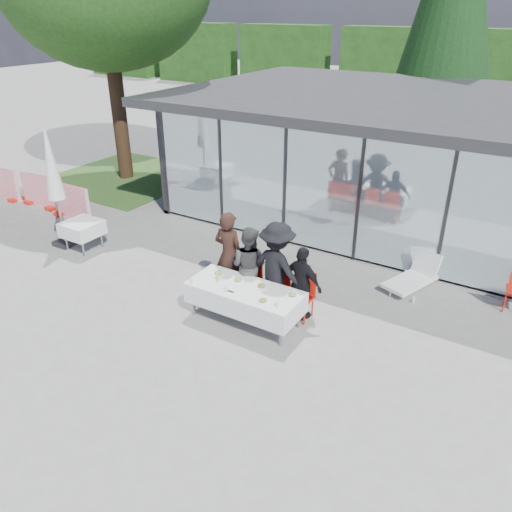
# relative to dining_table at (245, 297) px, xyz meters

# --- Properties ---
(ground) EXTENTS (90.00, 90.00, 0.00)m
(ground) POSITION_rel_dining_table_xyz_m (-0.17, -0.45, -0.54)
(ground) COLOR gray
(ground) RESTS_ON ground
(pavilion) EXTENTS (14.80, 8.80, 3.44)m
(pavilion) POSITION_rel_dining_table_xyz_m (1.84, 7.72, 1.61)
(pavilion) COLOR gray
(pavilion) RESTS_ON ground
(treeline) EXTENTS (62.50, 2.00, 4.40)m
(treeline) POSITION_rel_dining_table_xyz_m (-2.17, 27.55, 1.66)
(treeline) COLOR #183B12
(treeline) RESTS_ON ground
(dining_table) EXTENTS (2.26, 0.96, 0.75)m
(dining_table) POSITION_rel_dining_table_xyz_m (0.00, 0.00, 0.00)
(dining_table) COLOR white
(dining_table) RESTS_ON ground
(diner_a) EXTENTS (0.71, 0.71, 1.91)m
(diner_a) POSITION_rel_dining_table_xyz_m (-0.82, 0.68, 0.42)
(diner_a) COLOR #321C16
(diner_a) RESTS_ON ground
(diner_chair_a) EXTENTS (0.44, 0.44, 0.97)m
(diner_chair_a) POSITION_rel_dining_table_xyz_m (-0.82, 0.75, -0.00)
(diner_chair_a) COLOR red
(diner_chair_a) RESTS_ON ground
(diner_b) EXTENTS (0.87, 0.87, 1.68)m
(diner_b) POSITION_rel_dining_table_xyz_m (-0.34, 0.68, 0.30)
(diner_b) COLOR #444444
(diner_b) RESTS_ON ground
(diner_chair_b) EXTENTS (0.44, 0.44, 0.97)m
(diner_chair_b) POSITION_rel_dining_table_xyz_m (-0.34, 0.75, -0.00)
(diner_chair_b) COLOR red
(diner_chair_b) RESTS_ON ground
(diner_c) EXTENTS (1.44, 1.44, 1.92)m
(diner_c) POSITION_rel_dining_table_xyz_m (0.32, 0.68, 0.42)
(diner_c) COLOR black
(diner_c) RESTS_ON ground
(diner_chair_c) EXTENTS (0.44, 0.44, 0.97)m
(diner_chair_c) POSITION_rel_dining_table_xyz_m (0.32, 0.75, -0.00)
(diner_chair_c) COLOR red
(diner_chair_c) RESTS_ON ground
(diner_d) EXTENTS (1.05, 1.05, 1.54)m
(diner_d) POSITION_rel_dining_table_xyz_m (0.88, 0.68, 0.23)
(diner_d) COLOR black
(diner_d) RESTS_ON ground
(diner_chair_d) EXTENTS (0.44, 0.44, 0.97)m
(diner_chair_d) POSITION_rel_dining_table_xyz_m (0.88, 0.75, -0.00)
(diner_chair_d) COLOR red
(diner_chair_d) RESTS_ON ground
(plate_a) EXTENTS (0.25, 0.25, 0.07)m
(plate_a) POSITION_rel_dining_table_xyz_m (-0.74, 0.17, 0.24)
(plate_a) COLOR white
(plate_a) RESTS_ON dining_table
(plate_b) EXTENTS (0.25, 0.25, 0.07)m
(plate_b) POSITION_rel_dining_table_xyz_m (-0.24, 0.14, 0.24)
(plate_b) COLOR white
(plate_b) RESTS_ON dining_table
(plate_c) EXTENTS (0.25, 0.25, 0.07)m
(plate_c) POSITION_rel_dining_table_xyz_m (0.27, 0.18, 0.24)
(plate_c) COLOR white
(plate_c) RESTS_ON dining_table
(plate_d) EXTENTS (0.25, 0.25, 0.07)m
(plate_d) POSITION_rel_dining_table_xyz_m (0.93, 0.20, 0.24)
(plate_d) COLOR white
(plate_d) RESTS_ON dining_table
(plate_extra) EXTENTS (0.25, 0.25, 0.07)m
(plate_extra) POSITION_rel_dining_table_xyz_m (0.56, -0.26, 0.24)
(plate_extra) COLOR white
(plate_extra) RESTS_ON dining_table
(juice_bottle) EXTENTS (0.06, 0.06, 0.15)m
(juice_bottle) POSITION_rel_dining_table_xyz_m (-0.60, -0.04, 0.29)
(juice_bottle) COLOR #92BE4F
(juice_bottle) RESTS_ON dining_table
(drinking_glasses) EXTENTS (1.92, 0.18, 0.10)m
(drinking_glasses) POSITION_rel_dining_table_xyz_m (-0.12, -0.31, 0.26)
(drinking_glasses) COLOR silver
(drinking_glasses) RESTS_ON dining_table
(folded_eyeglasses) EXTENTS (0.14, 0.03, 0.01)m
(folded_eyeglasses) POSITION_rel_dining_table_xyz_m (-0.15, -0.26, 0.22)
(folded_eyeglasses) COLOR black
(folded_eyeglasses) RESTS_ON dining_table
(spare_table_left) EXTENTS (0.86, 0.86, 0.74)m
(spare_table_left) POSITION_rel_dining_table_xyz_m (-5.28, 0.62, 0.02)
(spare_table_left) COLOR white
(spare_table_left) RESTS_ON ground
(market_umbrella) EXTENTS (0.50, 0.50, 3.00)m
(market_umbrella) POSITION_rel_dining_table_xyz_m (-5.89, 0.52, 1.42)
(market_umbrella) COLOR black
(market_umbrella) RESTS_ON ground
(lounger) EXTENTS (1.02, 1.46, 0.72)m
(lounger) POSITION_rel_dining_table_xyz_m (2.47, 3.10, -0.28)
(lounger) COLOR white
(lounger) RESTS_ON ground
(grass_patch) EXTENTS (5.00, 5.00, 0.02)m
(grass_patch) POSITION_rel_dining_table_xyz_m (-8.67, 5.55, -0.53)
(grass_patch) COLOR #385926
(grass_patch) RESTS_ON ground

